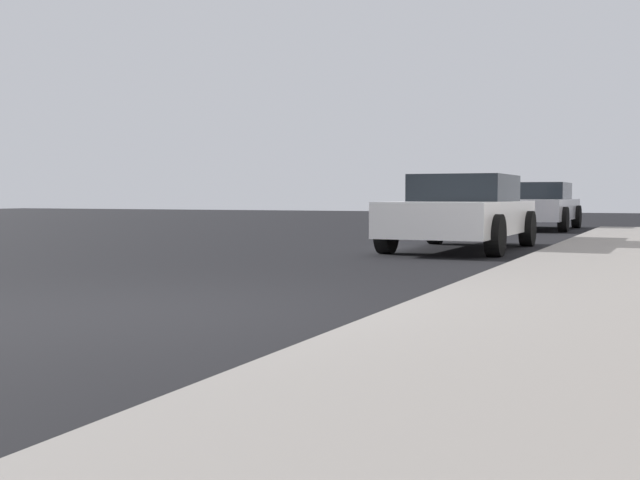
{
  "coord_description": "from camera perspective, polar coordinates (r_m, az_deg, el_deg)",
  "views": [
    {
      "loc": [
        3.8,
        -5.27,
        0.92
      ],
      "look_at": [
        1.56,
        -0.24,
        0.61
      ],
      "focal_mm": 45.54,
      "sensor_mm": 36.0,
      "label": 1
    }
  ],
  "objects": [
    {
      "name": "ground_plane",
      "position": [
        6.56,
        -11.77,
        -4.96
      ],
      "size": [
        80.0,
        80.0,
        0.0
      ],
      "primitive_type": "plane",
      "color": "black"
    },
    {
      "name": "car_white",
      "position": [
        13.97,
        9.99,
        1.98
      ],
      "size": [
        1.94,
        4.38,
        1.27
      ],
      "rotation": [
        0.0,
        0.0,
        3.14
      ],
      "color": "white",
      "rests_on": "ground_plane"
    },
    {
      "name": "car_silver",
      "position": [
        22.76,
        14.91,
        2.36
      ],
      "size": [
        2.06,
        4.4,
        1.27
      ],
      "rotation": [
        0.0,
        0.0,
        3.14
      ],
      "color": "#B7B7BF",
      "rests_on": "ground_plane"
    }
  ]
}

